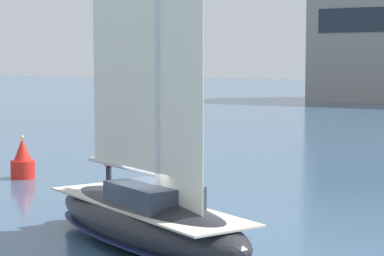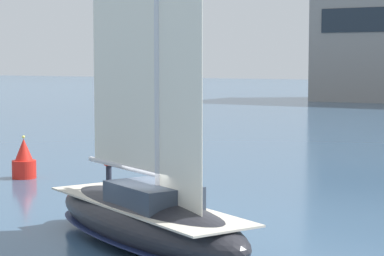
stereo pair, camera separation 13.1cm
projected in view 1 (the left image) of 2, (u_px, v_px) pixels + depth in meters
name	position (u px, v px, depth m)	size (l,w,h in m)	color
ground_plane	(145.00, 248.00, 23.83)	(400.00, 400.00, 0.00)	#385675
sailboat_main	(145.00, 213.00, 23.71)	(10.60, 7.15, 14.26)	#232328
channel_buoy	(23.00, 161.00, 37.75)	(1.21, 1.21, 2.18)	red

